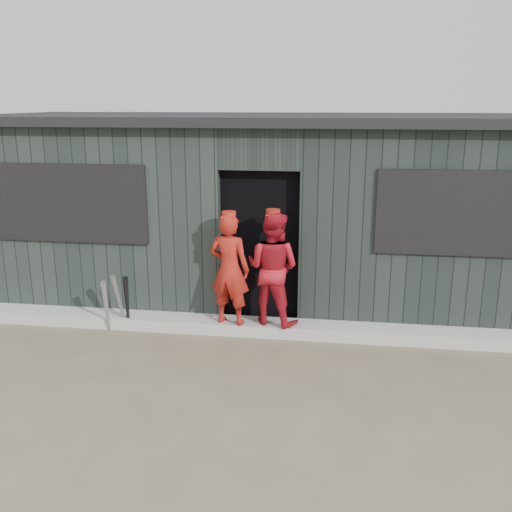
% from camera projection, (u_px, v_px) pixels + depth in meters
% --- Properties ---
extents(ground, '(80.00, 80.00, 0.00)m').
position_uv_depth(ground, '(229.00, 407.00, 5.40)').
color(ground, brown).
rests_on(ground, ground).
extents(curb, '(8.00, 0.36, 0.15)m').
position_uv_depth(curb, '(256.00, 327.00, 7.12)').
color(curb, '#ACADA7').
rests_on(curb, ground).
extents(bat_left, '(0.12, 0.26, 0.70)m').
position_uv_depth(bat_left, '(106.00, 306.00, 7.05)').
color(bat_left, '#999AA2').
rests_on(bat_left, ground).
extents(bat_mid, '(0.13, 0.30, 0.75)m').
position_uv_depth(bat_mid, '(120.00, 302.00, 7.12)').
color(bat_mid, gray).
rests_on(bat_mid, ground).
extents(bat_right, '(0.14, 0.23, 0.73)m').
position_uv_depth(bat_right, '(127.00, 303.00, 7.12)').
color(bat_right, black).
rests_on(bat_right, ground).
extents(player_red_left, '(0.56, 0.42, 1.37)m').
position_uv_depth(player_red_left, '(229.00, 269.00, 6.88)').
color(player_red_left, '#A71F14').
rests_on(player_red_left, curb).
extents(player_red_right, '(0.81, 0.72, 1.40)m').
position_uv_depth(player_red_right, '(273.00, 268.00, 6.90)').
color(player_red_right, '#B11522').
rests_on(player_red_right, curb).
extents(player_grey_back, '(0.59, 0.44, 1.10)m').
position_uv_depth(player_grey_back, '(281.00, 277.00, 7.55)').
color(player_grey_back, '#B7B7B7').
rests_on(player_grey_back, ground).
extents(dugout, '(8.30, 3.30, 2.62)m').
position_uv_depth(dugout, '(272.00, 207.00, 8.41)').
color(dugout, black).
rests_on(dugout, ground).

